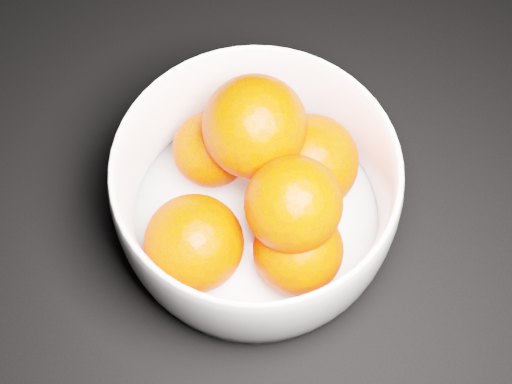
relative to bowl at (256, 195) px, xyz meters
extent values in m
cylinder|color=white|center=(0.00, 0.00, -0.05)|extent=(0.21, 0.21, 0.01)
sphere|color=#FF3000|center=(0.05, 0.02, -0.01)|extent=(0.08, 0.08, 0.08)
sphere|color=#FF3000|center=(-0.02, 0.05, -0.01)|extent=(0.06, 0.06, 0.06)
sphere|color=#FF3000|center=(-0.06, -0.02, -0.01)|extent=(0.08, 0.08, 0.08)
sphere|color=#FF3000|center=(0.02, -0.05, -0.01)|extent=(0.07, 0.07, 0.07)
sphere|color=#FF3000|center=(0.01, 0.04, 0.04)|extent=(0.08, 0.08, 0.08)
sphere|color=#FF3000|center=(0.02, -0.03, 0.04)|extent=(0.07, 0.07, 0.07)
camera|label=1|loc=(-0.07, -0.23, 0.50)|focal=50.00mm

